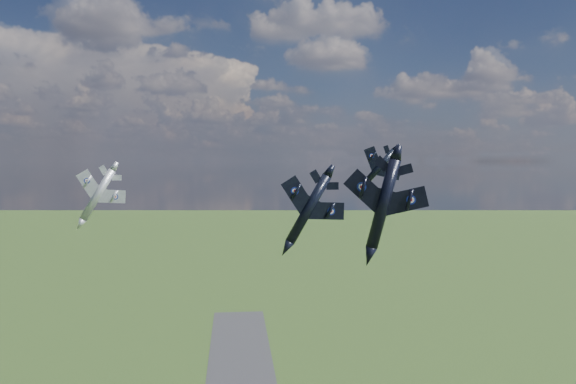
{
  "coord_description": "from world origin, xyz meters",
  "views": [
    {
      "loc": [
        -2.69,
        -71.33,
        87.15
      ],
      "look_at": [
        6.0,
        17.57,
        82.27
      ],
      "focal_mm": 35.0,
      "sensor_mm": 36.0,
      "label": 1
    }
  ],
  "objects_px": {
    "jet_lead_navy": "(309,209)",
    "jet_left_silver": "(98,195)",
    "jet_right_navy": "(383,204)",
    "jet_high_navy": "(378,169)"
  },
  "relations": [
    {
      "from": "jet_right_navy",
      "to": "jet_high_navy",
      "type": "bearing_deg",
      "value": 90.92
    },
    {
      "from": "jet_left_silver",
      "to": "jet_lead_navy",
      "type": "bearing_deg",
      "value": -27.74
    },
    {
      "from": "jet_lead_navy",
      "to": "jet_right_navy",
      "type": "bearing_deg",
      "value": -52.47
    },
    {
      "from": "jet_high_navy",
      "to": "jet_left_silver",
      "type": "bearing_deg",
      "value": -161.3
    },
    {
      "from": "jet_right_navy",
      "to": "jet_left_silver",
      "type": "distance_m",
      "value": 50.64
    },
    {
      "from": "jet_lead_navy",
      "to": "jet_left_silver",
      "type": "bearing_deg",
      "value": 158.85
    },
    {
      "from": "jet_right_navy",
      "to": "jet_left_silver",
      "type": "xyz_separation_m",
      "value": [
        -42.2,
        27.99,
        -0.23
      ]
    },
    {
      "from": "jet_high_navy",
      "to": "jet_lead_navy",
      "type": "bearing_deg",
      "value": -114.82
    },
    {
      "from": "jet_right_navy",
      "to": "jet_left_silver",
      "type": "height_order",
      "value": "jet_left_silver"
    },
    {
      "from": "jet_high_navy",
      "to": "jet_left_silver",
      "type": "xyz_separation_m",
      "value": [
        -50.56,
        -6.79,
        -4.26
      ]
    }
  ]
}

